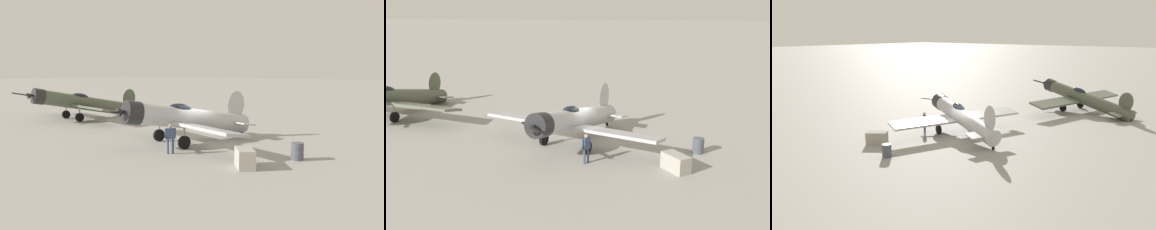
# 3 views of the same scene
# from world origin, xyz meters

# --- Properties ---
(ground_plane) EXTENTS (400.00, 400.00, 0.00)m
(ground_plane) POSITION_xyz_m (0.00, 0.00, 0.00)
(ground_plane) COLOR gray
(airplane_foreground) EXTENTS (11.56, 10.49, 3.36)m
(airplane_foreground) POSITION_xyz_m (-0.18, -0.46, 1.60)
(airplane_foreground) COLOR #B7BABF
(airplane_foreground) RESTS_ON ground_plane
(airplane_mid_apron) EXTENTS (13.30, 12.40, 3.35)m
(airplane_mid_apron) POSITION_xyz_m (-15.43, 4.24, 1.49)
(airplane_mid_apron) COLOR #4C5442
(airplane_mid_apron) RESTS_ON ground_plane
(ground_crew_mechanic) EXTENTS (0.46, 0.56, 1.70)m
(ground_crew_mechanic) POSITION_xyz_m (0.97, -3.59, 1.03)
(ground_crew_mechanic) COLOR #384766
(ground_crew_mechanic) RESTS_ON ground_plane
(equipment_crate) EXTENTS (1.58, 1.76, 0.93)m
(equipment_crate) POSITION_xyz_m (5.84, -4.01, 0.47)
(equipment_crate) COLOR #9E998E
(equipment_crate) RESTS_ON ground_plane
(fuel_drum) EXTENTS (0.69, 0.69, 0.92)m
(fuel_drum) POSITION_xyz_m (7.40, -1.02, 0.46)
(fuel_drum) COLOR #474C56
(fuel_drum) RESTS_ON ground_plane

